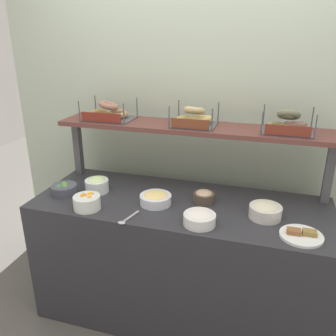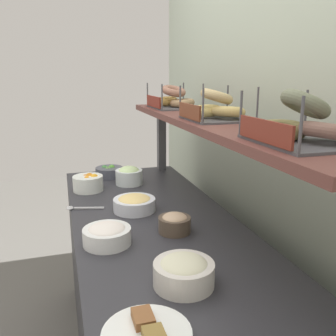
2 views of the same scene
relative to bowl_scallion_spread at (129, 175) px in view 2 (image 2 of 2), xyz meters
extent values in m
cube|color=#B3C2AA|center=(0.57, 0.56, 0.30)|extent=(3.05, 0.06, 2.40)
cube|color=#2D2D33|center=(0.57, 0.01, -0.48)|extent=(1.85, 0.70, 0.85)
cube|color=#4C4C51|center=(-0.29, 0.28, 0.15)|extent=(0.05, 0.05, 0.40)
cube|color=brown|center=(0.57, 0.28, 0.36)|extent=(1.81, 0.32, 0.03)
cylinder|color=white|center=(0.00, 0.00, -0.01)|extent=(0.16, 0.16, 0.08)
ellipsoid|color=#D1F1A6|center=(0.00, 0.00, 0.02)|extent=(0.12, 0.12, 0.06)
cylinder|color=silver|center=(1.09, -0.04, -0.02)|extent=(0.18, 0.18, 0.07)
ellipsoid|color=beige|center=(1.09, -0.04, 0.01)|extent=(0.14, 0.14, 0.05)
cylinder|color=white|center=(0.43, -0.06, -0.02)|extent=(0.20, 0.20, 0.06)
ellipsoid|color=#F9D882|center=(0.43, -0.06, 0.00)|extent=(0.15, 0.15, 0.04)
cylinder|color=white|center=(0.74, -0.22, -0.02)|extent=(0.18, 0.18, 0.06)
ellipsoid|color=white|center=(0.74, -0.22, 0.00)|extent=(0.14, 0.14, 0.04)
cylinder|color=#494C59|center=(-0.19, -0.09, -0.02)|extent=(0.17, 0.17, 0.06)
sphere|color=#4A8F4A|center=(-0.21, -0.11, 0.00)|extent=(0.04, 0.04, 0.04)
sphere|color=#6C9953|center=(-0.18, -0.10, 0.00)|extent=(0.04, 0.04, 0.04)
sphere|color=#5BA63C|center=(-0.20, -0.07, 0.00)|extent=(0.05, 0.05, 0.05)
cylinder|color=white|center=(0.06, -0.24, -0.01)|extent=(0.16, 0.16, 0.08)
sphere|color=#F9AA26|center=(0.06, -0.20, 0.02)|extent=(0.05, 0.05, 0.05)
sphere|color=orange|center=(0.04, -0.23, 0.02)|extent=(0.04, 0.04, 0.04)
sphere|color=orange|center=(0.03, -0.25, 0.02)|extent=(0.03, 0.03, 0.03)
sphere|color=orange|center=(0.03, -0.23, 0.02)|extent=(0.04, 0.04, 0.04)
sphere|color=orange|center=(0.08, -0.25, 0.02)|extent=(0.04, 0.04, 0.04)
cylinder|color=brown|center=(0.71, 0.05, -0.02)|extent=(0.13, 0.13, 0.06)
ellipsoid|color=tan|center=(0.71, 0.05, 0.01)|extent=(0.10, 0.10, 0.04)
cylinder|color=white|center=(1.28, -0.20, -0.05)|extent=(0.22, 0.22, 0.01)
cube|color=brown|center=(1.24, -0.20, -0.03)|extent=(0.07, 0.05, 0.02)
cube|color=#B7B7BC|center=(0.35, -0.26, -0.05)|extent=(0.05, 0.14, 0.01)
ellipsoid|color=#B7B7BC|center=(0.33, -0.35, -0.04)|extent=(0.04, 0.03, 0.01)
cube|color=#4C4C51|center=(-0.02, 0.27, 0.38)|extent=(0.34, 0.24, 0.01)
cylinder|color=#4C4C51|center=(-0.18, 0.16, 0.45)|extent=(0.01, 0.01, 0.14)
cylinder|color=#4C4C51|center=(0.15, 0.16, 0.45)|extent=(0.01, 0.01, 0.14)
cylinder|color=#4C4C51|center=(-0.18, 0.39, 0.45)|extent=(0.01, 0.01, 0.14)
cylinder|color=#4C4C51|center=(0.15, 0.39, 0.45)|extent=(0.01, 0.01, 0.14)
cube|color=maroon|center=(-0.02, 0.15, 0.42)|extent=(0.29, 0.01, 0.06)
torus|color=#A8843E|center=(-0.07, 0.24, 0.41)|extent=(0.20, 0.20, 0.06)
torus|color=#A17F57|center=(0.03, 0.31, 0.41)|extent=(0.17, 0.17, 0.05)
torus|color=#9D6C58|center=(-0.02, 0.27, 0.47)|extent=(0.19, 0.19, 0.07)
cube|color=#4C4C51|center=(0.59, 0.27, 0.38)|extent=(0.28, 0.24, 0.01)
cylinder|color=#4C4C51|center=(0.45, 0.16, 0.45)|extent=(0.01, 0.01, 0.14)
cylinder|color=#4C4C51|center=(0.72, 0.16, 0.45)|extent=(0.01, 0.01, 0.14)
cylinder|color=#4C4C51|center=(0.45, 0.39, 0.45)|extent=(0.01, 0.01, 0.14)
cylinder|color=#4C4C51|center=(0.72, 0.39, 0.45)|extent=(0.01, 0.01, 0.14)
cube|color=brown|center=(0.59, 0.15, 0.42)|extent=(0.24, 0.01, 0.06)
torus|color=tan|center=(0.54, 0.24, 0.41)|extent=(0.18, 0.18, 0.05)
torus|color=#D6B86A|center=(0.63, 0.31, 0.41)|extent=(0.20, 0.20, 0.06)
torus|color=tan|center=(0.59, 0.27, 0.48)|extent=(0.16, 0.16, 0.08)
cube|color=#4C4C51|center=(1.16, 0.28, 0.38)|extent=(0.30, 0.24, 0.01)
cylinder|color=#4C4C51|center=(1.02, 0.16, 0.45)|extent=(0.01, 0.01, 0.14)
cylinder|color=#4C4C51|center=(1.31, 0.16, 0.45)|extent=(0.01, 0.01, 0.14)
cylinder|color=#4C4C51|center=(1.02, 0.39, 0.45)|extent=(0.01, 0.01, 0.14)
cube|color=maroon|center=(1.16, 0.16, 0.42)|extent=(0.26, 0.01, 0.06)
torus|color=olive|center=(1.11, 0.25, 0.41)|extent=(0.18, 0.17, 0.05)
torus|color=#866256|center=(1.21, 0.31, 0.42)|extent=(0.18, 0.18, 0.06)
torus|color=#6B7057|center=(1.16, 0.28, 0.49)|extent=(0.15, 0.15, 0.10)
camera|label=1|loc=(1.07, -1.89, 0.93)|focal=37.30mm
camera|label=2|loc=(2.02, -0.37, 0.56)|focal=39.09mm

